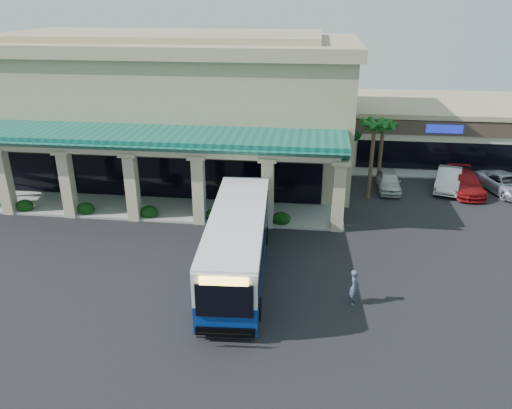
# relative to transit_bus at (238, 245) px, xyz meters

# --- Properties ---
(ground) EXTENTS (110.00, 110.00, 0.00)m
(ground) POSITION_rel_transit_bus_xyz_m (-0.53, 1.00, -1.74)
(ground) COLOR black
(main_building) EXTENTS (30.80, 14.80, 11.35)m
(main_building) POSITION_rel_transit_bus_xyz_m (-8.53, 17.00, 3.93)
(main_building) COLOR tan
(main_building) RESTS_ON ground
(arcade) EXTENTS (30.00, 6.20, 5.70)m
(arcade) POSITION_rel_transit_bus_xyz_m (-8.53, 7.80, 1.11)
(arcade) COLOR #0D5347
(arcade) RESTS_ON ground
(strip_mall) EXTENTS (22.50, 12.50, 4.90)m
(strip_mall) POSITION_rel_transit_bus_xyz_m (17.47, 25.00, 0.71)
(strip_mall) COLOR beige
(strip_mall) RESTS_ON ground
(palm_0) EXTENTS (2.40, 2.40, 6.60)m
(palm_0) POSITION_rel_transit_bus_xyz_m (7.97, 12.00, 1.56)
(palm_0) COLOR #134A16
(palm_0) RESTS_ON ground
(palm_1) EXTENTS (2.40, 2.40, 5.80)m
(palm_1) POSITION_rel_transit_bus_xyz_m (8.97, 15.00, 1.16)
(palm_1) COLOR #134A16
(palm_1) RESTS_ON ground
(broadleaf_tree) EXTENTS (2.60, 2.60, 4.81)m
(broadleaf_tree) POSITION_rel_transit_bus_xyz_m (6.97, 20.00, 0.66)
(broadleaf_tree) COLOR black
(broadleaf_tree) RESTS_ON ground
(transit_bus) EXTENTS (3.66, 12.64, 3.49)m
(transit_bus) POSITION_rel_transit_bus_xyz_m (0.00, 0.00, 0.00)
(transit_bus) COLOR navy
(transit_bus) RESTS_ON ground
(pedestrian) EXTENTS (0.60, 0.76, 1.84)m
(pedestrian) POSITION_rel_transit_bus_xyz_m (6.08, -2.17, -0.82)
(pedestrian) COLOR #454862
(pedestrian) RESTS_ON ground
(car_silver) EXTENTS (1.80, 4.31, 1.46)m
(car_silver) POSITION_rel_transit_bus_xyz_m (9.66, 13.95, -1.01)
(car_silver) COLOR silver
(car_silver) RESTS_ON ground
(car_white) EXTENTS (3.10, 5.24, 1.63)m
(car_white) POSITION_rel_transit_bus_xyz_m (14.31, 14.71, -0.93)
(car_white) COLOR silver
(car_white) RESTS_ON ground
(car_red) EXTENTS (2.20, 5.32, 1.54)m
(car_red) POSITION_rel_transit_bus_xyz_m (15.45, 14.17, -0.98)
(car_red) COLOR maroon
(car_red) RESTS_ON ground
(car_gray) EXTENTS (3.94, 5.78, 1.47)m
(car_gray) POSITION_rel_transit_bus_xyz_m (18.44, 14.42, -1.01)
(car_gray) COLOR #B2B2C7
(car_gray) RESTS_ON ground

